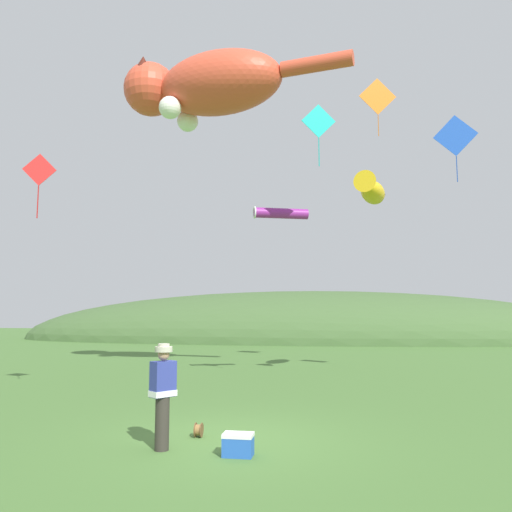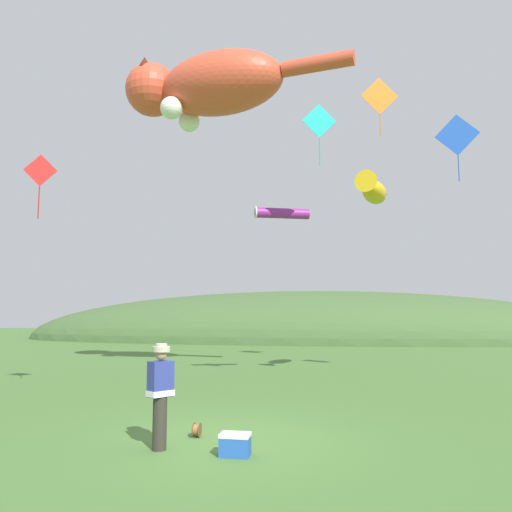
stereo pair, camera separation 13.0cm
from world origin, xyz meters
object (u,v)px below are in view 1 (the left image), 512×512
kite_diamond_teal (319,122)px  kite_giant_cat (204,86)px  kite_tube_streamer (280,213)px  kite_diamond_orange (378,97)px  picnic_cooler (238,445)px  kite_diamond_red (39,171)px  kite_spool (199,430)px  kite_fish_windsock (372,191)px  kite_diamond_blue (455,136)px  festival_attendant (163,392)px

kite_diamond_teal → kite_giant_cat: bearing=147.3°
kite_tube_streamer → kite_diamond_orange: kite_diamond_orange is taller
kite_giant_cat → picnic_cooler: bearing=-72.1°
kite_diamond_orange → kite_diamond_red: kite_diamond_orange is taller
kite_spool → kite_fish_windsock: size_ratio=0.09×
kite_diamond_teal → kite_tube_streamer: bearing=123.1°
kite_diamond_teal → kite_diamond_blue: (4.60, 2.27, 0.13)m
kite_spool → kite_tube_streamer: kite_tube_streamer is taller
festival_attendant → kite_diamond_blue: bearing=50.7°
kite_tube_streamer → kite_diamond_teal: (1.41, -2.17, 2.41)m
kite_diamond_teal → festival_attendant: bearing=-111.8°
festival_attendant → picnic_cooler: 1.55m
kite_diamond_orange → kite_giant_cat: bearing=-161.4°
kite_fish_windsock → kite_diamond_teal: size_ratio=1.49×
kite_diamond_red → kite_diamond_blue: kite_diamond_blue is taller
kite_tube_streamer → kite_fish_windsock: bearing=14.4°
picnic_cooler → kite_diamond_orange: bearing=72.8°
picnic_cooler → kite_diamond_blue: 13.48m
kite_diamond_orange → kite_diamond_teal: kite_diamond_orange is taller
kite_giant_cat → kite_diamond_red: 7.94m
kite_giant_cat → kite_diamond_red: kite_giant_cat is taller
kite_spool → kite_diamond_orange: 15.97m
kite_tube_streamer → kite_diamond_teal: bearing=-56.9°
kite_spool → kite_diamond_orange: bearing=66.8°
picnic_cooler → kite_fish_windsock: 12.10m
festival_attendant → kite_tube_streamer: 10.05m
kite_diamond_orange → kite_diamond_red: bearing=-141.9°
kite_spool → picnic_cooler: 1.45m
picnic_cooler → kite_diamond_blue: (5.89, 9.00, 8.13)m
kite_diamond_red → picnic_cooler: bearing=-32.8°
kite_diamond_teal → kite_diamond_red: 8.27m
kite_giant_cat → kite_diamond_blue: kite_giant_cat is taller
festival_attendant → picnic_cooler: size_ratio=3.57×
kite_giant_cat → kite_diamond_teal: bearing=-32.7°
kite_tube_streamer → kite_diamond_red: bearing=-141.6°
kite_spool → kite_fish_windsock: 11.56m
kite_giant_cat → kite_tube_streamer: 5.97m
festival_attendant → kite_spool: 1.31m
kite_diamond_teal → kite_fish_windsock: bearing=58.7°
kite_giant_cat → kite_spool: bearing=-75.8°
picnic_cooler → kite_giant_cat: kite_giant_cat is taller
kite_fish_windsock → kite_tube_streamer: bearing=-165.6°
kite_fish_windsock → kite_giant_cat: bearing=-178.1°
festival_attendant → kite_spool: festival_attendant is taller
picnic_cooler → kite_fish_windsock: kite_fish_windsock is taller
picnic_cooler → kite_fish_windsock: (3.11, 9.73, 6.50)m
picnic_cooler → kite_tube_streamer: bearing=90.8°
kite_spool → kite_tube_streamer: 9.65m
kite_spool → kite_diamond_orange: kite_diamond_orange is taller
kite_tube_streamer → festival_attendant: bearing=-97.9°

